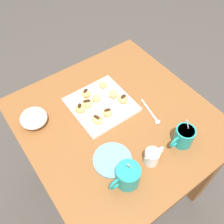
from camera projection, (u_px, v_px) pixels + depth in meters
ground_plane at (115, 181)px, 1.75m from camera, size 8.00×8.00×0.00m
dining_table at (117, 135)px, 1.28m from camera, size 0.85×0.88×0.74m
pastry_plate_square at (101, 105)px, 1.20m from camera, size 0.28×0.28×0.02m
coffee_mug_teal_left at (184, 136)px, 1.05m from camera, size 0.12×0.08×0.14m
coffee_mug_teal_right at (127, 176)px, 0.94m from camera, size 0.13×0.09×0.14m
cream_pitcher_white at (152, 156)px, 1.00m from camera, size 0.10×0.06×0.07m
ice_cream_bowl at (33, 117)px, 1.12m from camera, size 0.12×0.12×0.09m
saucer_sky_left at (112, 160)px, 1.03m from camera, size 0.16×0.16×0.01m
loose_spoon_near_saucer at (152, 114)px, 1.17m from camera, size 0.05×0.16×0.01m
beignet_0 at (86, 93)px, 1.21m from camera, size 0.05×0.05×0.04m
chocolate_drizzle_0 at (86, 91)px, 1.20m from camera, size 0.03×0.03×0.00m
beignet_1 at (103, 85)px, 1.25m from camera, size 0.06×0.06×0.03m
beignet_2 at (96, 98)px, 1.20m from camera, size 0.06×0.06×0.03m
beignet_3 at (87, 103)px, 1.18m from camera, size 0.07×0.07×0.03m
chocolate_drizzle_3 at (87, 101)px, 1.17m from camera, size 0.04×0.03×0.00m
beignet_4 at (108, 112)px, 1.15m from camera, size 0.05×0.05×0.03m
chocolate_drizzle_4 at (107, 110)px, 1.13m from camera, size 0.04×0.02×0.00m
beignet_5 at (80, 109)px, 1.15m from camera, size 0.06×0.06×0.04m
chocolate_drizzle_5 at (79, 106)px, 1.14m from camera, size 0.03×0.03×0.00m
beignet_6 at (123, 99)px, 1.19m from camera, size 0.06×0.06×0.03m
chocolate_drizzle_6 at (123, 96)px, 1.18m from camera, size 0.04×0.03×0.00m
beignet_7 at (113, 94)px, 1.21m from camera, size 0.06×0.06×0.04m
beignet_8 at (97, 119)px, 1.12m from camera, size 0.05×0.06×0.03m
chocolate_drizzle_8 at (97, 117)px, 1.11m from camera, size 0.03×0.04×0.00m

